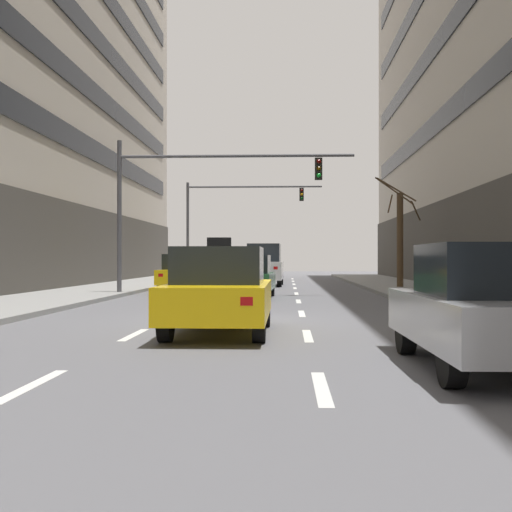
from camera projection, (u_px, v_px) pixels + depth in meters
The scene contains 28 objects.
ground_plane at pixel (233, 321), 15.46m from camera, with size 120.00×120.00×0.00m, color slate.
lane_stripe_l1_s2 at pixel (32, 385), 7.54m from camera, with size 0.16×2.00×0.01m, color silver.
lane_stripe_l1_s3 at pixel (134, 335), 12.54m from camera, with size 0.16×2.00×0.01m, color silver.
lane_stripe_l1_s4 at pixel (177, 313), 17.53m from camera, with size 0.16×2.00×0.01m, color silver.
lane_stripe_l1_s5 at pixel (202, 301), 22.52m from camera, with size 0.16×2.00×0.01m, color silver.
lane_stripe_l1_s6 at pixel (217, 293), 27.52m from camera, with size 0.16×2.00×0.01m, color silver.
lane_stripe_l1_s7 at pixel (228, 288), 32.51m from camera, with size 0.16×2.00×0.01m, color silver.
lane_stripe_l1_s8 at pixel (236, 284), 37.51m from camera, with size 0.16×2.00×0.01m, color silver.
lane_stripe_l1_s9 at pixel (242, 281), 42.50m from camera, with size 0.16×2.00×0.01m, color silver.
lane_stripe_l1_s10 at pixel (247, 279), 47.50m from camera, with size 0.16×2.00×0.01m, color silver.
lane_stripe_l2_s2 at pixel (321, 388), 7.39m from camera, with size 0.16×2.00×0.01m, color silver.
lane_stripe_l2_s3 at pixel (308, 336), 12.38m from camera, with size 0.16×2.00×0.01m, color silver.
lane_stripe_l2_s4 at pixel (302, 314), 17.38m from camera, with size 0.16×2.00×0.01m, color silver.
lane_stripe_l2_s5 at pixel (298, 301), 22.37m from camera, with size 0.16×2.00×0.01m, color silver.
lane_stripe_l2_s6 at pixel (296, 293), 27.37m from camera, with size 0.16×2.00×0.01m, color silver.
lane_stripe_l2_s7 at pixel (295, 288), 32.36m from camera, with size 0.16×2.00×0.01m, color silver.
lane_stripe_l2_s8 at pixel (294, 284), 37.36m from camera, with size 0.16×2.00×0.01m, color silver.
lane_stripe_l2_s9 at pixel (293, 281), 42.35m from camera, with size 0.16×2.00×0.01m, color silver.
lane_stripe_l2_s10 at pixel (292, 279), 47.34m from camera, with size 0.16×2.00×0.01m, color silver.
taxi_driving_0 at pixel (220, 291), 12.69m from camera, with size 1.86×4.42×1.84m.
taxi_driving_1 at pixel (184, 273), 29.57m from camera, with size 1.83×4.36×1.81m.
car_driving_2 at pixel (265, 265), 35.29m from camera, with size 2.00×4.61×2.22m.
taxi_driving_3 at pixel (220, 267), 45.08m from camera, with size 1.99×4.60×1.90m.
car_driving_4 at pixel (249, 277), 24.24m from camera, with size 1.89×4.23×1.57m.
car_parked_0 at pixel (487, 308), 8.64m from camera, with size 1.87×4.37×1.63m.
traffic_signal_0 at pixel (194, 188), 25.88m from camera, with size 9.23×0.35×5.92m.
traffic_signal_1 at pixel (229, 210), 43.80m from camera, with size 8.92×0.35×6.32m.
street_tree_0 at pixel (400, 236), 30.75m from camera, with size 2.23×1.84×5.04m.
Camera 1 is at (1.25, -15.42, 1.44)m, focal length 46.77 mm.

